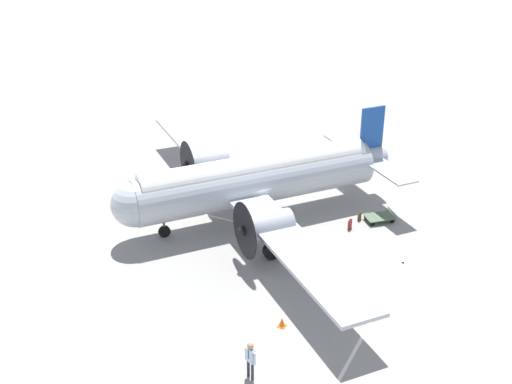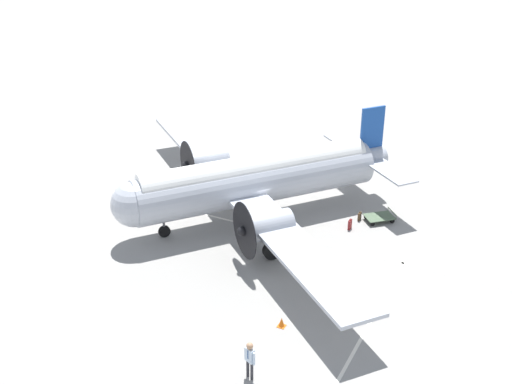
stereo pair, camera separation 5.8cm
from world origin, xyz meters
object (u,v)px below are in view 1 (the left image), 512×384
object	(u,v)px
suitcase_upright_spare	(360,216)
traffic_cone	(282,322)
airliner_main	(249,181)
suitcase_near_door	(350,224)
baggage_cart	(380,217)
crew_foreground	(250,357)

from	to	relation	value
suitcase_upright_spare	traffic_cone	bearing A→B (deg)	-179.65
airliner_main	suitcase_upright_spare	bearing A→B (deg)	155.19
suitcase_near_door	baggage_cart	size ratio (longest dim) A/B	0.31
suitcase_upright_spare	baggage_cart	world-z (taller)	baggage_cart
airliner_main	suitcase_near_door	world-z (taller)	airliner_main
airliner_main	traffic_cone	world-z (taller)	airliner_main
airliner_main	baggage_cart	bearing A→B (deg)	154.40
baggage_cart	traffic_cone	distance (m)	11.91
suitcase_upright_spare	traffic_cone	size ratio (longest dim) A/B	1.14
airliner_main	baggage_cart	xyz separation A→B (m)	(3.31, -7.14, -2.30)
suitcase_near_door	baggage_cart	xyz separation A→B (m)	(1.73, -1.28, -0.03)
airliner_main	traffic_cone	xyz separation A→B (m)	(-8.56, -6.08, -2.36)
baggage_cart	traffic_cone	size ratio (longest dim) A/B	4.29
crew_foreground	suitcase_near_door	distance (m)	13.82
airliner_main	suitcase_near_door	bearing A→B (deg)	144.59
crew_foreground	suitcase_upright_spare	distance (m)	15.13
airliner_main	suitcase_upright_spare	size ratio (longest dim) A/B	41.91
suitcase_near_door	traffic_cone	distance (m)	10.14
suitcase_near_door	suitcase_upright_spare	bearing A→B (deg)	-6.87
crew_foreground	traffic_cone	bearing A→B (deg)	-65.47
airliner_main	crew_foreground	distance (m)	13.84
crew_foreground	suitcase_near_door	xyz separation A→B (m)	(13.79, 0.46, -0.80)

